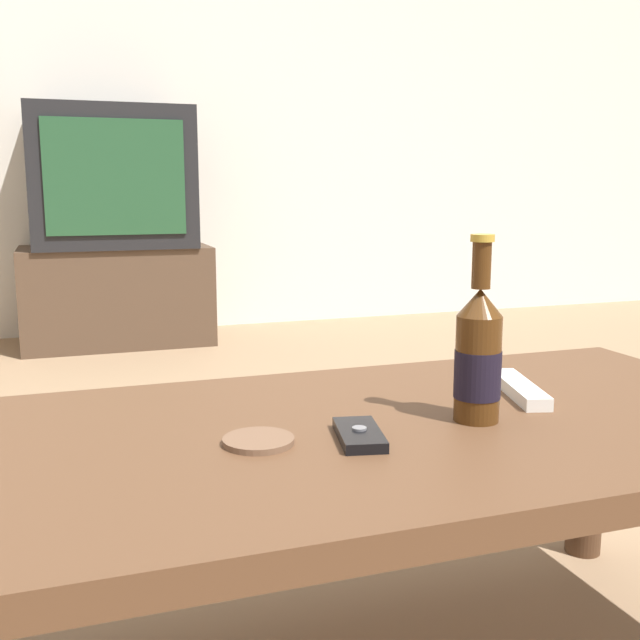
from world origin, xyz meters
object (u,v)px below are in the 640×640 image
Objects in this scene: tv_stand at (117,295)px; cell_phone at (359,435)px; television at (112,178)px; beer_bottle at (478,356)px; remote_control at (519,389)px.

cell_phone is at bearing -87.62° from tv_stand.
tv_stand is 0.55m from television.
television reaches higher than beer_bottle.
television is at bearing 114.84° from remote_control.
cell_phone is (-0.19, -0.02, -0.09)m from beer_bottle.
tv_stand is at bearing 104.19° from cell_phone.
cell_phone is at bearing -172.67° from beer_bottle.
television reaches higher than remote_control.
tv_stand is 1.20× the size of television.
tv_stand is at bearing 114.83° from remote_control.
beer_bottle is (0.30, -2.75, 0.27)m from tv_stand.
tv_stand is 2.70m from remote_control.
remote_control is (0.43, -2.66, 0.19)m from tv_stand.
cell_phone is 0.34m from remote_control.
tv_stand is 2.78m from cell_phone.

